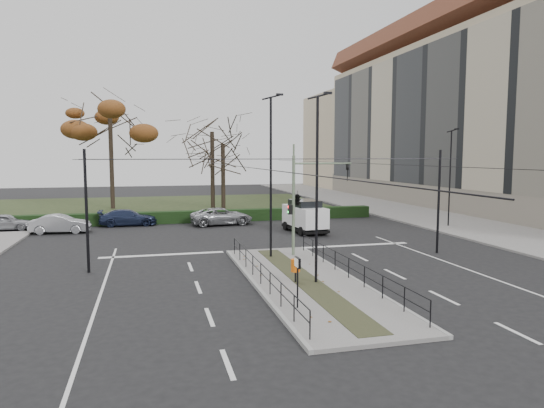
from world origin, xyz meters
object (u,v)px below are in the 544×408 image
(info_panel, at_px, (298,268))
(parked_car_first, at_px, (5,222))
(white_van, at_px, (305,215))
(bare_tree_center, at_px, (212,137))
(traffic_light, at_px, (299,197))
(parked_car_third, at_px, (128,218))
(litter_bin, at_px, (296,266))
(streetlamp_sidewalk, at_px, (450,177))
(bare_tree_near, at_px, (223,149))
(parked_car_second, at_px, (60,224))
(parked_car_fourth, at_px, (222,216))
(rust_tree, at_px, (110,118))
(streetlamp_median_far, at_px, (271,175))
(streetlamp_median_near, at_px, (317,187))

(info_panel, relative_size, parked_car_first, 0.49)
(info_panel, bearing_deg, white_van, 70.99)
(white_van, distance_m, bare_tree_center, 19.50)
(traffic_light, xyz_separation_m, parked_car_third, (-9.78, 15.04, -2.70))
(litter_bin, distance_m, streetlamp_sidewalk, 21.78)
(info_panel, bearing_deg, parked_car_first, 123.56)
(streetlamp_sidewalk, bearing_deg, white_van, 177.68)
(bare_tree_near, bearing_deg, litter_bin, -92.77)
(streetlamp_sidewalk, bearing_deg, info_panel, -136.51)
(parked_car_second, distance_m, white_van, 17.96)
(parked_car_second, distance_m, parked_car_fourth, 12.18)
(traffic_light, xyz_separation_m, bare_tree_center, (-1.43, 26.13, 4.23))
(parked_car_second, xyz_separation_m, parked_car_third, (4.66, 2.75, -0.02))
(white_van, height_order, rust_tree, rust_tree)
(traffic_light, height_order, streetlamp_median_far, streetlamp_median_far)
(info_panel, relative_size, streetlamp_sidewalk, 0.24)
(parked_car_first, xyz_separation_m, parked_car_third, (8.94, 0.36, 0.01))
(streetlamp_median_near, height_order, streetlamp_sidewalk, streetlamp_median_near)
(streetlamp_median_far, height_order, parked_car_first, streetlamp_median_far)
(streetlamp_median_near, height_order, white_van, streetlamp_median_near)
(streetlamp_sidewalk, bearing_deg, rust_tree, 143.08)
(rust_tree, bearing_deg, parked_car_third, -81.00)
(parked_car_fourth, bearing_deg, bare_tree_near, -15.19)
(parked_car_first, height_order, bare_tree_center, bare_tree_center)
(traffic_light, height_order, rust_tree, rust_tree)
(parked_car_third, bearing_deg, info_panel, -163.60)
(parked_car_second, height_order, white_van, white_van)
(streetlamp_median_far, bearing_deg, rust_tree, 109.92)
(traffic_light, distance_m, litter_bin, 6.52)
(litter_bin, xyz_separation_m, parked_car_first, (-16.77, 20.39, -0.23))
(streetlamp_sidewalk, distance_m, white_van, 12.15)
(rust_tree, bearing_deg, parked_car_second, -99.64)
(streetlamp_median_near, xyz_separation_m, streetlamp_sidewalk, (15.94, 13.70, -0.30))
(parked_car_fourth, xyz_separation_m, bare_tree_center, (0.89, 12.51, 6.88))
(bare_tree_center, bearing_deg, parked_car_second, -133.19)
(info_panel, distance_m, white_van, 18.38)
(streetlamp_median_near, bearing_deg, bare_tree_near, 88.89)
(streetlamp_sidewalk, distance_m, rust_tree, 33.82)
(streetlamp_median_near, relative_size, parked_car_fourth, 1.63)
(litter_bin, distance_m, parked_car_third, 22.18)
(traffic_light, bearing_deg, litter_bin, -108.87)
(streetlamp_median_near, distance_m, rust_tree, 35.79)
(parked_car_first, height_order, parked_car_third, parked_car_third)
(streetlamp_median_near, bearing_deg, info_panel, -120.36)
(streetlamp_sidewalk, xyz_separation_m, parked_car_second, (-29.31, 4.52, -3.34))
(streetlamp_median_far, bearing_deg, parked_car_first, 138.93)
(streetlamp_median_far, distance_m, streetlamp_sidewalk, 18.35)
(streetlamp_sidewalk, distance_m, parked_car_first, 34.46)
(parked_car_second, xyz_separation_m, rust_tree, (2.63, 15.52, 8.89))
(traffic_light, height_order, white_van, traffic_light)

